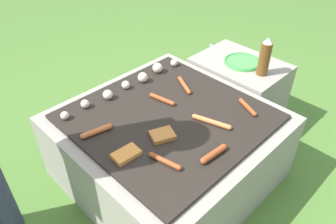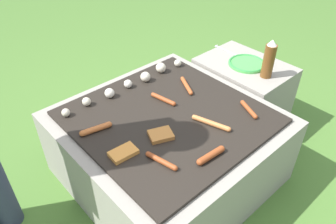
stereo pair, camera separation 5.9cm
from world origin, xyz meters
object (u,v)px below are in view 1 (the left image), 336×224
(sausage_front_center, at_px, (248,107))
(condiment_bottle, at_px, (265,57))
(plate_colorful, at_px, (243,62))
(fork_utensil, at_px, (220,49))

(sausage_front_center, distance_m, condiment_bottle, 0.38)
(plate_colorful, distance_m, condiment_bottle, 0.19)
(plate_colorful, xyz_separation_m, fork_utensil, (0.05, 0.21, -0.01))
(sausage_front_center, xyz_separation_m, fork_utensil, (0.42, 0.51, -0.01))
(plate_colorful, relative_size, fork_utensil, 1.22)
(sausage_front_center, height_order, fork_utensil, sausage_front_center)
(plate_colorful, height_order, condiment_bottle, condiment_bottle)
(sausage_front_center, xyz_separation_m, plate_colorful, (0.38, 0.29, -0.00))
(sausage_front_center, relative_size, condiment_bottle, 0.61)
(condiment_bottle, bearing_deg, plate_colorful, 78.54)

